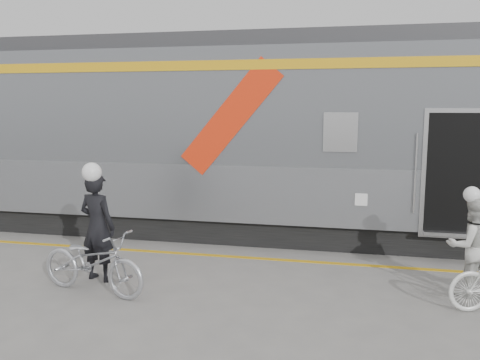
# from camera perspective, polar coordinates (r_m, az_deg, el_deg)

# --- Properties ---
(ground) EXTENTS (90.00, 90.00, 0.00)m
(ground) POSITION_cam_1_polar(r_m,az_deg,el_deg) (7.18, 0.93, -13.94)
(ground) COLOR slate
(ground) RESTS_ON ground
(train) EXTENTS (24.00, 3.17, 4.10)m
(train) POSITION_cam_1_polar(r_m,az_deg,el_deg) (10.73, 10.33, 4.70)
(train) COLOR black
(train) RESTS_ON ground
(safety_strip) EXTENTS (24.00, 0.12, 0.01)m
(safety_strip) POSITION_cam_1_polar(r_m,az_deg,el_deg) (9.18, 3.63, -8.87)
(safety_strip) COLOR gold
(safety_strip) RESTS_ON ground
(man) EXTENTS (0.70, 0.53, 1.71)m
(man) POSITION_cam_1_polar(r_m,az_deg,el_deg) (8.24, -15.71, -5.08)
(man) COLOR black
(man) RESTS_ON ground
(bicycle_left) EXTENTS (1.88, 1.00, 0.94)m
(bicycle_left) POSITION_cam_1_polar(r_m,az_deg,el_deg) (7.78, -16.20, -8.83)
(bicycle_left) COLOR #B1B3B9
(bicycle_left) RESTS_ON ground
(woman) EXTENTS (0.83, 0.72, 1.46)m
(woman) POSITION_cam_1_polar(r_m,az_deg,el_deg) (8.04, 24.53, -6.76)
(woman) COLOR silver
(woman) RESTS_ON ground
(helmet_man) EXTENTS (0.30, 0.30, 0.30)m
(helmet_man) POSITION_cam_1_polar(r_m,az_deg,el_deg) (8.07, -16.00, 1.85)
(helmet_man) COLOR white
(helmet_man) RESTS_ON man
(helmet_woman) EXTENTS (0.23, 0.23, 0.23)m
(helmet_woman) POSITION_cam_1_polar(r_m,az_deg,el_deg) (7.88, 24.91, -0.80)
(helmet_woman) COLOR white
(helmet_woman) RESTS_ON woman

